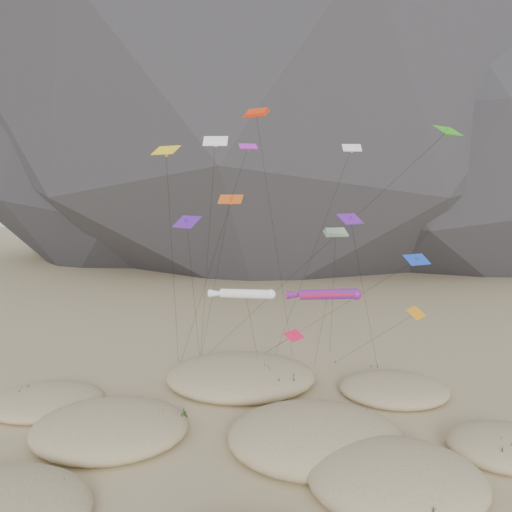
# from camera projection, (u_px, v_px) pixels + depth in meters

# --- Properties ---
(ground) EXTENTS (500.00, 500.00, 0.00)m
(ground) POSITION_uv_depth(u_px,v_px,m) (277.00, 469.00, 36.80)
(ground) COLOR #CCB789
(ground) RESTS_ON ground
(rock_headland) EXTENTS (226.37, 148.64, 177.50)m
(rock_headland) POSITION_uv_depth(u_px,v_px,m) (285.00, 10.00, 145.13)
(rock_headland) COLOR black
(rock_headland) RESTS_ON ground
(dunes) EXTENTS (49.75, 40.64, 3.62)m
(dunes) POSITION_uv_depth(u_px,v_px,m) (240.00, 435.00, 40.62)
(dunes) COLOR #CCB789
(dunes) RESTS_ON ground
(dune_grass) EXTENTS (43.58, 29.47, 1.46)m
(dune_grass) POSITION_uv_depth(u_px,v_px,m) (260.00, 437.00, 39.93)
(dune_grass) COLOR black
(dune_grass) RESTS_ON ground
(kite_stakes) EXTENTS (23.09, 5.28, 0.30)m
(kite_stakes) POSITION_uv_depth(u_px,v_px,m) (286.00, 364.00, 58.66)
(kite_stakes) COLOR #3F2D1E
(kite_stakes) RESTS_ON ground
(rainbow_tube_kite) EXTENTS (6.73, 12.99, 11.76)m
(rainbow_tube_kite) POSITION_uv_depth(u_px,v_px,m) (325.00, 294.00, 45.73)
(rainbow_tube_kite) COLOR red
(rainbow_tube_kite) RESTS_ON ground
(white_tube_kite) EXTENTS (6.26, 12.34, 11.85)m
(white_tube_kite) POSITION_uv_depth(u_px,v_px,m) (243.00, 294.00, 45.02)
(white_tube_kite) COLOR white
(white_tube_kite) RESTS_ON ground
(orange_parafoil) EXTENTS (5.88, 11.17, 28.45)m
(orange_parafoil) POSITION_uv_depth(u_px,v_px,m) (257.00, 117.00, 48.76)
(orange_parafoil) COLOR red
(orange_parafoil) RESTS_ON ground
(multi_parafoil) EXTENTS (2.92, 14.07, 16.87)m
(multi_parafoil) POSITION_uv_depth(u_px,v_px,m) (336.00, 234.00, 48.44)
(multi_parafoil) COLOR orange
(multi_parafoil) RESTS_ON ground
(delta_kites) EXTENTS (27.90, 20.35, 26.14)m
(delta_kites) POSITION_uv_depth(u_px,v_px,m) (302.00, 212.00, 44.96)
(delta_kites) COLOR #B922C7
(delta_kites) RESTS_ON ground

